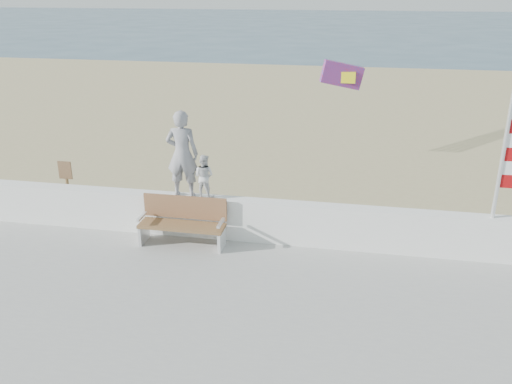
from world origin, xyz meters
TOP-DOWN VIEW (x-y plane):
  - ground at (0.00, 0.00)m, footprint 220.00×220.00m
  - sand at (0.00, 9.00)m, footprint 90.00×40.00m
  - seawall at (0.00, 2.00)m, footprint 30.00×0.35m
  - adult at (-1.40, 2.00)m, footprint 0.70×0.48m
  - child at (-0.96, 2.00)m, footprint 0.51×0.43m
  - bench at (-1.31, 1.55)m, footprint 1.80×0.57m
  - parafoil_kite at (1.70, 5.62)m, footprint 1.13×0.51m
  - sign at (-4.37, 2.41)m, footprint 0.32×0.07m

SIDE VIEW (x-z plane):
  - ground at x=0.00m, z-range 0.00..0.00m
  - sand at x=0.00m, z-range 0.00..0.08m
  - seawall at x=0.00m, z-range 0.18..1.08m
  - bench at x=-1.31m, z-range 0.19..1.19m
  - sign at x=-4.37m, z-range 0.21..1.67m
  - child at x=-0.96m, z-range 1.08..2.02m
  - adult at x=-1.40m, z-range 1.08..2.94m
  - parafoil_kite at x=1.70m, z-range 2.79..3.54m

